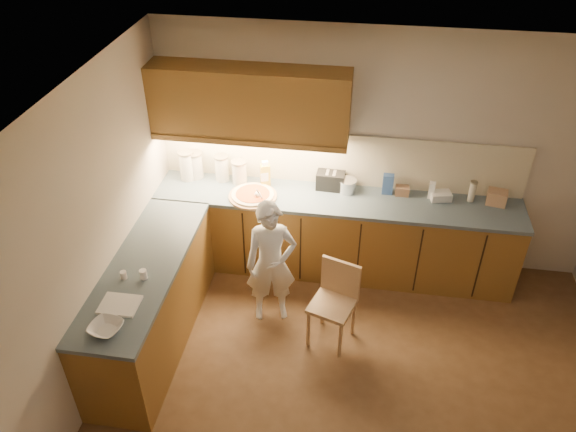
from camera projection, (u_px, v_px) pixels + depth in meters
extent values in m
plane|color=#54361C|center=(358.00, 398.00, 4.86)|extent=(4.50, 4.50, 0.00)
cube|color=beige|center=(378.00, 154.00, 5.71)|extent=(4.50, 0.04, 2.60)
cube|color=beige|center=(81.00, 256.00, 4.38)|extent=(0.04, 4.00, 2.60)
cube|color=white|center=(390.00, 126.00, 3.34)|extent=(4.50, 4.00, 0.04)
cube|color=brown|center=(334.00, 235.00, 6.01)|extent=(3.75, 0.60, 0.88)
cube|color=brown|center=(151.00, 304.00, 5.17)|extent=(0.60, 2.00, 0.88)
cube|color=#445661|center=(336.00, 200.00, 5.75)|extent=(3.77, 0.62, 0.04)
cube|color=#445661|center=(144.00, 266.00, 4.90)|extent=(0.62, 2.02, 0.04)
cube|color=black|center=(189.00, 239.00, 5.96)|extent=(0.02, 0.01, 0.80)
cube|color=black|center=(244.00, 244.00, 5.89)|extent=(0.02, 0.01, 0.80)
cube|color=black|center=(300.00, 250.00, 5.81)|extent=(0.02, 0.01, 0.80)
cube|color=black|center=(358.00, 255.00, 5.74)|extent=(0.02, 0.01, 0.80)
cube|color=black|center=(418.00, 261.00, 5.66)|extent=(0.02, 0.01, 0.80)
cube|color=black|center=(479.00, 267.00, 5.59)|extent=(0.02, 0.01, 0.80)
cube|color=beige|center=(340.00, 160.00, 5.79)|extent=(3.75, 0.02, 0.58)
cube|color=brown|center=(249.00, 103.00, 5.41)|extent=(1.95, 0.35, 0.70)
cube|color=brown|center=(247.00, 144.00, 5.47)|extent=(1.95, 0.02, 0.06)
cylinder|color=tan|center=(253.00, 196.00, 5.74)|extent=(0.50, 0.50, 0.02)
cylinder|color=beige|center=(253.00, 194.00, 5.73)|extent=(0.44, 0.44, 0.02)
cylinder|color=#AD4217|center=(253.00, 193.00, 5.73)|extent=(0.35, 0.35, 0.01)
sphere|color=white|center=(258.00, 194.00, 5.67)|extent=(0.06, 0.06, 0.06)
cylinder|color=white|center=(260.00, 195.00, 5.60)|extent=(0.07, 0.11, 0.20)
imported|color=white|center=(271.00, 263.00, 5.30)|extent=(0.55, 0.43, 1.33)
cylinder|color=tan|center=(308.00, 329.00, 5.22)|extent=(0.03, 0.03, 0.43)
cylinder|color=tan|center=(340.00, 341.00, 5.11)|extent=(0.03, 0.03, 0.43)
cylinder|color=tan|center=(323.00, 307.00, 5.46)|extent=(0.03, 0.03, 0.43)
cylinder|color=tan|center=(353.00, 318.00, 5.34)|extent=(0.03, 0.03, 0.43)
cube|color=tan|center=(332.00, 305.00, 5.15)|extent=(0.48, 0.48, 0.04)
cube|color=tan|center=(341.00, 277.00, 5.15)|extent=(0.37, 0.15, 0.38)
imported|color=silver|center=(106.00, 328.00, 4.24)|extent=(0.29, 0.29, 0.06)
cylinder|color=silver|center=(187.00, 166.00, 5.95)|extent=(0.15, 0.15, 0.31)
cylinder|color=gray|center=(185.00, 153.00, 5.86)|extent=(0.16, 0.16, 0.02)
cylinder|color=beige|center=(195.00, 166.00, 5.99)|extent=(0.16, 0.16, 0.28)
cylinder|color=gray|center=(194.00, 154.00, 5.90)|extent=(0.17, 0.17, 0.02)
cylinder|color=silver|center=(222.00, 169.00, 5.95)|extent=(0.14, 0.14, 0.27)
cylinder|color=gray|center=(221.00, 157.00, 5.86)|extent=(0.15, 0.15, 0.02)
cylinder|color=beige|center=(239.00, 173.00, 5.90)|extent=(0.15, 0.15, 0.24)
cylinder|color=tan|center=(239.00, 162.00, 5.82)|extent=(0.16, 0.16, 0.02)
cube|color=gold|center=(265.00, 175.00, 5.86)|extent=(0.12, 0.10, 0.25)
cube|color=white|center=(265.00, 163.00, 5.77)|extent=(0.07, 0.06, 0.04)
cube|color=black|center=(331.00, 181.00, 5.83)|extent=(0.30, 0.18, 0.19)
cube|color=#B7B8BD|center=(327.00, 172.00, 5.78)|extent=(0.04, 0.13, 0.00)
cube|color=#B7B8BD|center=(334.00, 173.00, 5.77)|extent=(0.04, 0.13, 0.00)
cylinder|color=silver|center=(347.00, 186.00, 5.79)|extent=(0.17, 0.17, 0.13)
cylinder|color=silver|center=(348.00, 180.00, 5.75)|extent=(0.19, 0.19, 0.01)
cube|color=#325496|center=(388.00, 184.00, 5.75)|extent=(0.11, 0.08, 0.22)
cube|color=#997152|center=(402.00, 191.00, 5.76)|extent=(0.14, 0.10, 0.10)
cube|color=white|center=(432.00, 190.00, 5.69)|extent=(0.07, 0.07, 0.18)
cube|color=silver|center=(441.00, 196.00, 5.69)|extent=(0.23, 0.18, 0.08)
cylinder|color=silver|center=(472.00, 192.00, 5.63)|extent=(0.07, 0.07, 0.21)
cylinder|color=gray|center=(474.00, 182.00, 5.57)|extent=(0.07, 0.07, 0.01)
cube|color=tan|center=(497.00, 197.00, 5.61)|extent=(0.21, 0.18, 0.15)
cube|color=silver|center=(120.00, 305.00, 4.47)|extent=(0.31, 0.24, 0.02)
cylinder|color=white|center=(124.00, 275.00, 4.72)|extent=(0.06, 0.06, 0.07)
cylinder|color=white|center=(143.00, 274.00, 4.72)|extent=(0.07, 0.07, 0.08)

